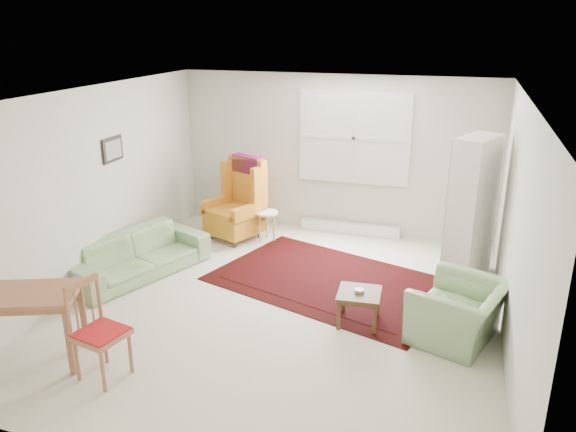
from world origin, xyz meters
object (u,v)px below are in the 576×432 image
(sofa, at_px, (137,247))
(armchair, at_px, (459,307))
(coffee_table, at_px, (359,307))
(desk, at_px, (18,328))
(wingback_chair, at_px, (234,200))
(desk_chair, at_px, (101,332))
(stool, at_px, (267,226))
(cabinet, at_px, (472,208))

(sofa, height_order, armchair, sofa)
(coffee_table, height_order, desk, desk)
(wingback_chair, height_order, desk_chair, wingback_chair)
(wingback_chair, bearing_deg, coffee_table, -18.20)
(stool, xyz_separation_m, cabinet, (2.98, -0.36, 0.71))
(sofa, height_order, desk, sofa)
(sofa, bearing_deg, wingback_chair, -2.09)
(wingback_chair, relative_size, desk, 1.05)
(armchair, xyz_separation_m, stool, (-2.91, 2.12, -0.15))
(sofa, relative_size, stool, 4.15)
(desk_chair, bearing_deg, stool, 8.41)
(armchair, relative_size, cabinet, 0.52)
(wingback_chair, bearing_deg, desk, -78.13)
(stool, height_order, cabinet, cabinet)
(desk, relative_size, desk_chair, 1.25)
(desk, bearing_deg, coffee_table, 30.17)
(cabinet, bearing_deg, stool, -163.70)
(sofa, distance_m, desk, 2.17)
(armchair, height_order, desk, desk)
(stool, bearing_deg, wingback_chair, -170.18)
(cabinet, bearing_deg, sofa, -138.83)
(sofa, xyz_separation_m, desk, (0.00, -2.17, -0.01))
(coffee_table, xyz_separation_m, stool, (-1.85, 2.11, 0.04))
(desk_chair, bearing_deg, armchair, -49.00)
(coffee_table, height_order, stool, stool)
(armchair, distance_m, stool, 3.61)
(coffee_table, distance_m, desk_chair, 2.76)
(wingback_chair, distance_m, cabinet, 3.52)
(armchair, relative_size, wingback_chair, 0.77)
(wingback_chair, distance_m, stool, 0.66)
(cabinet, bearing_deg, coffee_table, -99.90)
(armchair, distance_m, desk, 4.49)
(armchair, xyz_separation_m, desk, (-4.13, -1.77, 0.00))
(stool, bearing_deg, sofa, -125.24)
(armchair, bearing_deg, cabinet, -163.51)
(sofa, bearing_deg, stool, -13.90)
(armchair, relative_size, desk, 0.81)
(stool, bearing_deg, cabinet, -6.96)
(coffee_table, distance_m, desk, 3.55)
(armchair, height_order, cabinet, cabinet)
(armchair, height_order, stool, armchair)
(sofa, relative_size, desk, 1.60)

